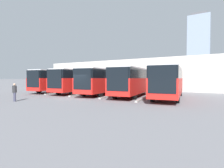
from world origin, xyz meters
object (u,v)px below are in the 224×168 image
at_px(bus_4, 60,80).
at_px(bus_3, 80,80).
at_px(bus_1, 134,81).
at_px(bus_0, 169,81).
at_px(bus_2, 104,80).
at_px(pedestrian, 15,92).

bearing_deg(bus_4, bus_3, 170.93).
xyz_separation_m(bus_1, bus_3, (8.37, 0.09, 0.00)).
bearing_deg(bus_1, bus_4, -7.75).
distance_m(bus_0, bus_2, 8.38).
height_order(bus_3, bus_4, same).
relative_size(bus_1, bus_2, 1.00).
height_order(bus_2, pedestrian, bus_2).
bearing_deg(bus_3, bus_1, 172.91).
distance_m(bus_0, bus_3, 12.56).
xyz_separation_m(bus_0, bus_1, (4.19, -0.38, 0.00)).
distance_m(bus_0, bus_1, 4.20).
relative_size(bus_2, bus_4, 1.00).
distance_m(bus_3, pedestrian, 10.09).
height_order(bus_1, bus_2, same).
bearing_deg(bus_4, pedestrian, 109.09).
relative_size(bus_0, bus_1, 1.00).
relative_size(bus_0, bus_3, 1.00).
bearing_deg(bus_3, bus_2, 172.86).
bearing_deg(bus_3, pedestrian, 87.54).
height_order(bus_0, bus_2, same).
xyz_separation_m(bus_0, bus_4, (16.74, -0.39, 0.00)).
bearing_deg(bus_1, pedestrian, 45.87).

